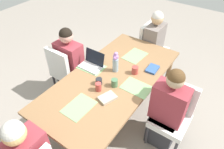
# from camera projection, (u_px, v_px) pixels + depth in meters

# --- Properties ---
(ground_plane) EXTENTS (10.00, 10.00, 0.00)m
(ground_plane) POSITION_uv_depth(u_px,v_px,m) (112.00, 113.00, 3.18)
(ground_plane) COLOR gray
(dining_table) EXTENTS (2.15, 1.05, 0.74)m
(dining_table) POSITION_uv_depth(u_px,v_px,m) (112.00, 81.00, 2.75)
(dining_table) COLOR olive
(dining_table) RESTS_ON ground_plane
(chair_head_left_left_near) EXTENTS (0.44, 0.44, 0.90)m
(chair_head_left_left_near) POSITION_uv_depth(u_px,v_px,m) (151.00, 46.00, 3.74)
(chair_head_left_left_near) COLOR silver
(chair_head_left_left_near) RESTS_ON ground_plane
(person_head_left_left_near) EXTENTS (0.40, 0.36, 1.19)m
(person_head_left_left_near) POSITION_uv_depth(u_px,v_px,m) (153.00, 47.00, 3.65)
(person_head_left_left_near) COLOR #2D2D33
(person_head_left_left_near) RESTS_ON ground_plane
(chair_near_left_mid) EXTENTS (0.44, 0.44, 0.90)m
(chair_near_left_mid) POSITION_uv_depth(u_px,v_px,m) (65.00, 69.00, 3.21)
(chair_near_left_mid) COLOR silver
(chair_near_left_mid) RESTS_ON ground_plane
(person_near_left_mid) EXTENTS (0.36, 0.40, 1.19)m
(person_near_left_mid) POSITION_uv_depth(u_px,v_px,m) (71.00, 67.00, 3.22)
(person_near_left_mid) COLOR #2D2D33
(person_near_left_mid) RESTS_ON ground_plane
(chair_far_left_far) EXTENTS (0.44, 0.44, 0.90)m
(chair_far_left_far) POSITION_uv_depth(u_px,v_px,m) (173.00, 112.00, 2.55)
(chair_far_left_far) COLOR silver
(chair_far_left_far) RESTS_ON ground_plane
(person_far_left_far) EXTENTS (0.36, 0.40, 1.19)m
(person_far_left_far) POSITION_uv_depth(u_px,v_px,m) (167.00, 113.00, 2.52)
(person_far_left_far) COLOR #2D2D33
(person_far_left_far) RESTS_ON ground_plane
(flower_vase) EXTENTS (0.09, 0.08, 0.30)m
(flower_vase) POSITION_uv_depth(u_px,v_px,m) (116.00, 62.00, 2.71)
(flower_vase) COLOR #8EA8B7
(flower_vase) RESTS_ON dining_table
(placemat_head_left_left_near) EXTENTS (0.38, 0.28, 0.00)m
(placemat_head_left_left_near) POSITION_uv_depth(u_px,v_px,m) (135.00, 56.00, 3.09)
(placemat_head_left_left_near) COLOR #7FAD70
(placemat_head_left_left_near) RESTS_ON dining_table
(placemat_near_left_mid) EXTENTS (0.28, 0.37, 0.00)m
(placemat_near_left_mid) POSITION_uv_depth(u_px,v_px,m) (91.00, 67.00, 2.87)
(placemat_near_left_mid) COLOR #7FAD70
(placemat_near_left_mid) RESTS_ON dining_table
(placemat_far_left_far) EXTENTS (0.27, 0.36, 0.00)m
(placemat_far_left_far) POSITION_uv_depth(u_px,v_px,m) (137.00, 87.00, 2.56)
(placemat_far_left_far) COLOR #7FAD70
(placemat_far_left_far) RESTS_ON dining_table
(placemat_head_right_right_near) EXTENTS (0.37, 0.27, 0.00)m
(placemat_head_right_right_near) POSITION_uv_depth(u_px,v_px,m) (79.00, 107.00, 2.31)
(placemat_head_right_right_near) COLOR #7FAD70
(placemat_head_right_right_near) RESTS_ON dining_table
(laptop_near_left_mid) EXTENTS (0.22, 0.32, 0.21)m
(laptop_near_left_mid) POSITION_uv_depth(u_px,v_px,m) (92.00, 64.00, 2.86)
(laptop_near_left_mid) COLOR silver
(laptop_near_left_mid) RESTS_ON dining_table
(coffee_mug_near_left) EXTENTS (0.08, 0.08, 0.08)m
(coffee_mug_near_left) POSITION_uv_depth(u_px,v_px,m) (99.00, 81.00, 2.58)
(coffee_mug_near_left) COLOR #232328
(coffee_mug_near_left) RESTS_ON dining_table
(coffee_mug_near_right) EXTENTS (0.08, 0.08, 0.11)m
(coffee_mug_near_right) POSITION_uv_depth(u_px,v_px,m) (114.00, 83.00, 2.55)
(coffee_mug_near_right) COLOR #47704C
(coffee_mug_near_right) RESTS_ON dining_table
(coffee_mug_centre_left) EXTENTS (0.07, 0.07, 0.11)m
(coffee_mug_centre_left) POSITION_uv_depth(u_px,v_px,m) (98.00, 87.00, 2.49)
(coffee_mug_centre_left) COLOR #AD3D38
(coffee_mug_centre_left) RESTS_ON dining_table
(coffee_mug_centre_right) EXTENTS (0.09, 0.09, 0.11)m
(coffee_mug_centre_right) POSITION_uv_depth(u_px,v_px,m) (135.00, 70.00, 2.74)
(coffee_mug_centre_right) COLOR #AD3D38
(coffee_mug_centre_right) RESTS_ON dining_table
(book_red_cover) EXTENTS (0.21, 0.15, 0.03)m
(book_red_cover) POSITION_uv_depth(u_px,v_px,m) (152.00, 69.00, 2.82)
(book_red_cover) COLOR #335693
(book_red_cover) RESTS_ON dining_table
(book_blue_cover) EXTENTS (0.23, 0.20, 0.03)m
(book_blue_cover) POSITION_uv_depth(u_px,v_px,m) (107.00, 98.00, 2.40)
(book_blue_cover) COLOR #B2A38E
(book_blue_cover) RESTS_ON dining_table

